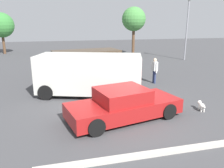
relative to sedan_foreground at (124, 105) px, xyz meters
name	(u,v)px	position (x,y,z in m)	size (l,w,h in m)	color
ground_plane	(126,117)	(0.13, 0.06, -0.58)	(80.00, 80.00, 0.00)	#424244
sedan_foreground	(124,105)	(0.00, 0.00, 0.00)	(4.82, 2.75, 1.26)	maroon
dog	(201,105)	(3.57, -0.02, -0.34)	(0.31, 0.65, 0.39)	white
van_white	(90,74)	(-0.84, 3.36, 0.58)	(5.68, 3.64, 2.14)	silver
suv_dark	(87,62)	(-0.43, 7.50, 0.45)	(4.82, 2.81, 1.88)	#4C3D2D
pedestrian	(155,68)	(3.47, 4.74, 0.37)	(0.26, 0.57, 1.60)	navy
parking_curb	(154,153)	(0.13, -2.73, -0.52)	(6.81, 0.20, 0.12)	#B7B2A8
light_post_near	(188,17)	(10.31, 12.46, 3.63)	(0.44, 0.44, 6.18)	gray
tree_back_left	(134,19)	(6.40, 17.27, 3.48)	(2.73, 2.73, 5.46)	brown
tree_back_center	(1,25)	(-8.62, 21.92, 2.82)	(2.93, 2.93, 4.88)	brown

